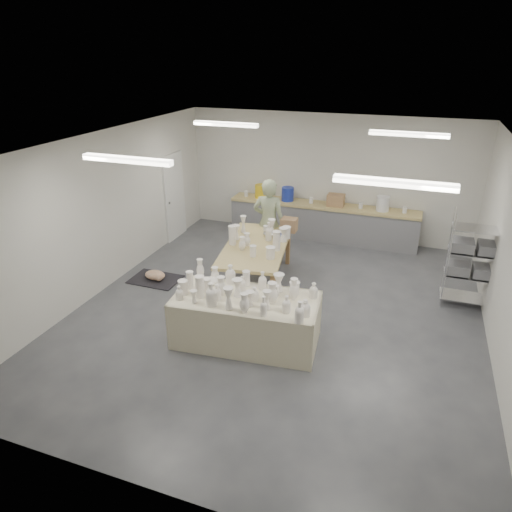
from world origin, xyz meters
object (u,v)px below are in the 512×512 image
at_px(red_stool, 272,245).
at_px(work_table, 261,242).
at_px(drying_table, 246,317).
at_px(potter, 269,222).

bearing_deg(red_stool, work_table, -83.26).
relative_size(work_table, red_stool, 6.19).
bearing_deg(drying_table, potter, 95.94).
distance_m(drying_table, work_table, 2.12).
relative_size(potter, red_stool, 4.77).
bearing_deg(work_table, drying_table, -86.14).
bearing_deg(red_stool, potter, -90.00).
xyz_separation_m(work_table, red_stool, (-0.14, 1.23, -0.56)).
bearing_deg(drying_table, work_table, 97.23).
bearing_deg(work_table, red_stool, 87.92).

